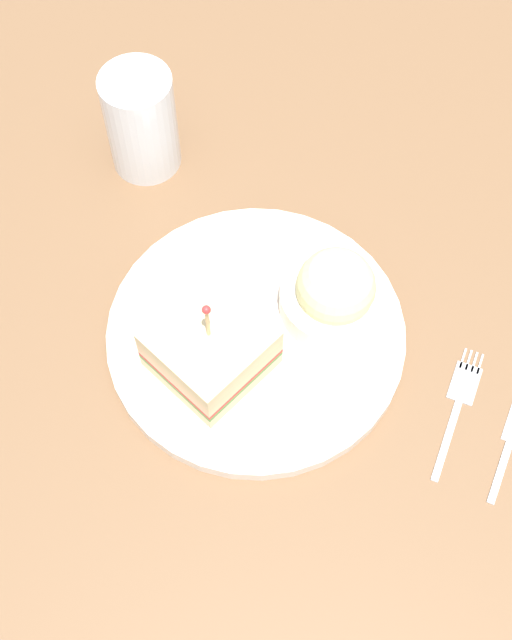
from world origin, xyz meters
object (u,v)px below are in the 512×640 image
object	(u,v)px
coleslaw_bowl	(335,292)
fork	(460,398)
sandwich_half_center	(210,349)
drink_glass	(142,126)
plate	(256,335)

from	to	relation	value
coleslaw_bowl	fork	world-z (taller)	coleslaw_bowl
sandwich_half_center	drink_glass	world-z (taller)	sandwich_half_center
sandwich_half_center	coleslaw_bowl	xyz separation A→B (cm)	(-11.63, -0.54, -0.14)
plate	fork	bearing A→B (deg)	136.67
coleslaw_bowl	plate	bearing A→B (deg)	-5.03
sandwich_half_center	coleslaw_bowl	distance (cm)	11.65
drink_glass	fork	world-z (taller)	drink_glass
sandwich_half_center	drink_glass	size ratio (longest dim) A/B	1.02
plate	drink_glass	size ratio (longest dim) A/B	2.40
sandwich_half_center	coleslaw_bowl	size ratio (longest dim) A/B	1.16
sandwich_half_center	fork	bearing A→B (deg)	147.73
sandwich_half_center	coleslaw_bowl	bearing A→B (deg)	-177.32
plate	sandwich_half_center	distance (cm)	5.77
fork	coleslaw_bowl	bearing A→B (deg)	-62.77
drink_glass	fork	distance (cm)	37.68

